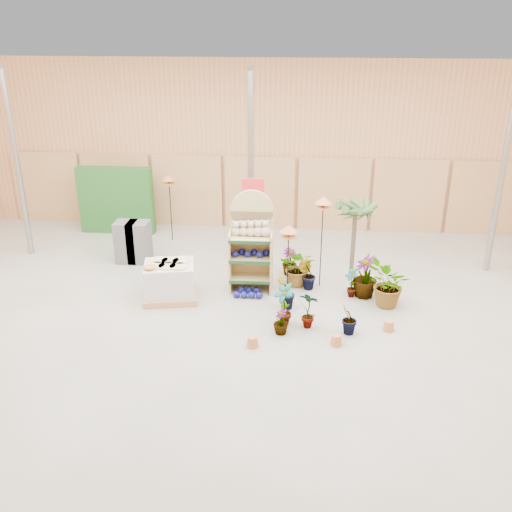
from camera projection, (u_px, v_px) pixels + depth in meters
The scene contains 24 objects.
room at pixel (237, 207), 10.50m from camera, with size 15.20×12.10×4.70m.
display_shelf at pixel (251, 245), 12.07m from camera, with size 0.93×0.60×2.17m.
teddy_bears at pixel (252, 230), 11.83m from camera, with size 0.81×0.22×0.35m.
gazing_balls_shelf at pixel (251, 253), 12.02m from camera, with size 0.80×0.27×0.15m.
gazing_balls_floor at pixel (248, 293), 12.03m from camera, with size 0.63×0.39×0.15m.
pallet_stack at pixel (170, 281), 11.81m from camera, with size 1.26×1.11×0.82m.
charcoal_planters at pixel (133, 242), 13.56m from camera, with size 0.80×0.50×1.00m.
trellis_stock at pixel (116, 200), 15.26m from camera, with size 2.00×0.30×1.80m, color #1F561E.
offer_sign at pixel (253, 206), 12.64m from camera, with size 0.50×0.08×2.20m.
bird_table_front at pixel (289, 231), 11.09m from camera, with size 0.34×0.34×1.73m.
bird_table_right at pixel (323, 203), 11.79m from camera, with size 0.34×0.34×2.03m.
bird_table_back at pixel (169, 180), 14.40m from camera, with size 0.34×0.34×1.77m.
palm at pixel (356, 210), 12.25m from camera, with size 0.70×0.70×1.89m.
potted_plant_0 at pixel (284, 304), 10.81m from camera, with size 0.45×0.30×0.85m, color #345427.
potted_plant_1 at pixel (286, 293), 11.39m from camera, with size 0.39×0.31×0.70m, color #345427.
potted_plant_3 at pixel (365, 276), 11.87m from camera, with size 0.52×0.52×0.92m, color #345427.
potted_plant_4 at pixel (352, 282), 11.92m from camera, with size 0.34×0.23×0.65m, color #345427.
potted_plant_5 at pixel (307, 275), 12.25m from camera, with size 0.37×0.30×0.67m, color #345427.
potted_plant_6 at pixel (298, 267), 12.39m from camera, with size 0.76×0.66×0.84m, color #345427.
potted_plant_7 at pixel (281, 321), 10.55m from camera, with size 0.28×0.28×0.51m, color #345427.
potted_plant_8 at pixel (309, 309), 10.71m from camera, with size 0.40×0.27×0.76m, color #345427.
potted_plant_9 at pixel (349, 319), 10.49m from camera, with size 0.35×0.28×0.63m, color #345427.
potted_plant_10 at pixel (388, 285), 11.43m from camera, with size 0.87×0.76×0.97m, color #345427.
potted_plant_11 at pixel (290, 262), 12.95m from camera, with size 0.35×0.35×0.62m, color #345427.
Camera 1 is at (1.26, -9.03, 5.50)m, focal length 40.00 mm.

